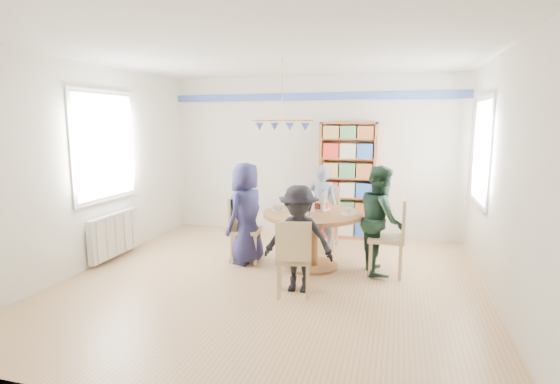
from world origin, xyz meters
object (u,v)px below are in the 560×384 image
(radiator, at_px, (114,235))
(dining_table, at_px, (312,227))
(chair_left, at_px, (240,226))
(person_far, at_px, (322,207))
(person_left, at_px, (246,213))
(chair_near, at_px, (293,255))
(person_right, at_px, (381,220))
(chair_far, at_px, (325,214))
(person_near, at_px, (299,239))
(chair_right, at_px, (394,233))
(bookshelf, at_px, (348,182))

(radiator, distance_m, dining_table, 2.82)
(chair_left, bearing_deg, person_far, 42.92)
(dining_table, distance_m, person_left, 0.93)
(radiator, height_order, person_far, person_far)
(person_far, bearing_deg, chair_near, 93.65)
(radiator, bearing_deg, dining_table, 7.66)
(person_right, relative_size, person_far, 1.07)
(person_right, height_order, person_far, person_right)
(radiator, distance_m, chair_near, 2.86)
(dining_table, distance_m, chair_far, 1.07)
(person_left, height_order, person_near, person_left)
(chair_left, relative_size, chair_far, 0.97)
(chair_left, bearing_deg, chair_right, -1.59)
(person_right, relative_size, person_near, 1.13)
(chair_right, distance_m, chair_near, 1.46)
(chair_far, height_order, person_near, person_near)
(dining_table, bearing_deg, chair_far, 90.30)
(person_left, bearing_deg, chair_right, 104.62)
(dining_table, relative_size, bookshelf, 0.67)
(radiator, height_order, chair_far, chair_far)
(person_near, bearing_deg, person_left, 137.08)
(chair_far, xyz_separation_m, person_right, (0.88, -1.02, 0.18))
(chair_far, xyz_separation_m, person_far, (-0.03, -0.12, 0.13))
(person_far, bearing_deg, dining_table, 94.92)
(bookshelf, bearing_deg, person_left, -124.97)
(dining_table, distance_m, person_far, 0.95)
(person_left, height_order, person_far, person_left)
(dining_table, xyz_separation_m, person_left, (-0.92, -0.03, 0.14))
(person_far, bearing_deg, person_left, 50.62)
(person_right, bearing_deg, chair_near, 130.05)
(dining_table, xyz_separation_m, chair_right, (1.05, -0.03, -0.01))
(chair_right, bearing_deg, person_far, 137.78)
(dining_table, distance_m, chair_left, 1.03)
(chair_near, distance_m, person_near, 0.23)
(radiator, bearing_deg, person_near, -9.71)
(radiator, bearing_deg, chair_far, 27.40)
(radiator, xyz_separation_m, chair_right, (3.83, 0.34, 0.20))
(chair_right, bearing_deg, chair_far, 133.76)
(radiator, distance_m, chair_far, 3.14)
(chair_left, relative_size, person_right, 0.66)
(chair_far, distance_m, bookshelf, 0.79)
(person_right, bearing_deg, chair_left, 79.69)
(chair_near, distance_m, person_far, 2.00)
(chair_far, relative_size, person_right, 0.68)
(radiator, xyz_separation_m, person_near, (2.79, -0.48, 0.26))
(chair_far, xyz_separation_m, person_near, (0.01, -1.92, 0.10))
(dining_table, height_order, person_right, person_right)
(radiator, xyz_separation_m, chair_left, (1.76, 0.40, 0.15))
(radiator, distance_m, person_right, 3.70)
(radiator, xyz_separation_m, person_left, (1.87, 0.35, 0.34))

